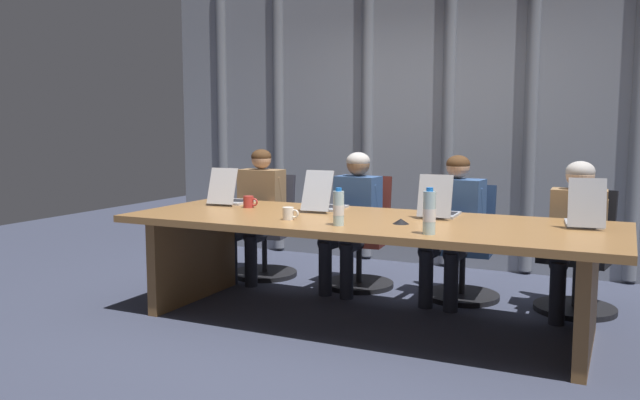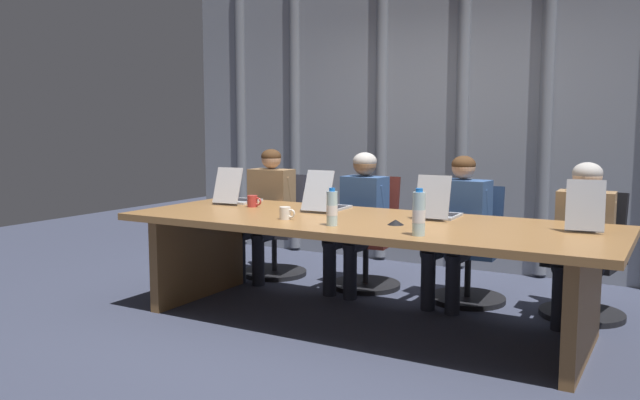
# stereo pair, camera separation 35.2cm
# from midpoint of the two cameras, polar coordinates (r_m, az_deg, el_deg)

# --- Properties ---
(ground_plane) EXTENTS (12.39, 12.39, 0.00)m
(ground_plane) POSITION_cam_midpoint_polar(r_m,az_deg,el_deg) (4.69, 1.69, -10.71)
(ground_plane) COLOR #383D51
(conference_table) EXTENTS (3.41, 1.24, 0.75)m
(conference_table) POSITION_cam_midpoint_polar(r_m,az_deg,el_deg) (4.55, 1.72, -3.59)
(conference_table) COLOR olive
(conference_table) RESTS_ON ground_plane
(curtain_backdrop) EXTENTS (6.19, 0.17, 3.10)m
(curtain_backdrop) POSITION_cam_midpoint_polar(r_m,az_deg,el_deg) (6.48, 9.37, 7.88)
(curtain_backdrop) COLOR gray
(curtain_backdrop) RESTS_ON ground_plane
(laptop_left_end) EXTENTS (0.27, 0.43, 0.30)m
(laptop_left_end) POSITION_cam_midpoint_polar(r_m,az_deg,el_deg) (5.45, -9.65, 0.28)
(laptop_left_end) COLOR #BCBCC1
(laptop_left_end) RESTS_ON conference_table
(laptop_left_mid) EXTENTS (0.24, 0.47, 0.31)m
(laptop_left_mid) POSITION_cam_midpoint_polar(r_m,az_deg,el_deg) (4.98, -1.58, -0.21)
(laptop_left_mid) COLOR #A8ADB7
(laptop_left_mid) RESTS_ON conference_table
(laptop_center) EXTENTS (0.25, 0.40, 0.31)m
(laptop_center) POSITION_cam_midpoint_polar(r_m,az_deg,el_deg) (4.66, 8.28, -0.75)
(laptop_center) COLOR #A8ADB7
(laptop_center) RESTS_ON conference_table
(laptop_right_mid) EXTENTS (0.27, 0.42, 0.32)m
(laptop_right_mid) POSITION_cam_midpoint_polar(r_m,az_deg,el_deg) (4.45, 20.10, -1.42)
(laptop_right_mid) COLOR #A8ADB7
(laptop_right_mid) RESTS_ON conference_table
(office_chair_left_end) EXTENTS (0.60, 0.61, 0.93)m
(office_chair_left_end) POSITION_cam_midpoint_polar(r_m,az_deg,el_deg) (6.10, -6.38, -3.32)
(office_chair_left_end) COLOR #2D2D38
(office_chair_left_end) RESTS_ON ground_plane
(office_chair_left_mid) EXTENTS (0.60, 0.60, 0.95)m
(office_chair_left_mid) POSITION_cam_midpoint_polar(r_m,az_deg,el_deg) (5.67, 1.82, -3.99)
(office_chair_left_mid) COLOR #511E19
(office_chair_left_mid) RESTS_ON ground_plane
(office_chair_center) EXTENTS (0.60, 0.60, 0.91)m
(office_chair_center) POSITION_cam_midpoint_polar(r_m,az_deg,el_deg) (5.38, 10.65, -4.81)
(office_chair_center) COLOR navy
(office_chair_center) RESTS_ON ground_plane
(office_chair_right_mid) EXTENTS (0.60, 0.61, 0.91)m
(office_chair_right_mid) POSITION_cam_midpoint_polar(r_m,az_deg,el_deg) (5.23, 19.90, -5.42)
(office_chair_right_mid) COLOR black
(office_chair_right_mid) RESTS_ON ground_plane
(person_left_end) EXTENTS (0.41, 0.55, 1.18)m
(person_left_end) POSITION_cam_midpoint_polar(r_m,az_deg,el_deg) (5.93, -7.22, -0.55)
(person_left_end) COLOR olive
(person_left_end) RESTS_ON ground_plane
(person_left_mid) EXTENTS (0.41, 0.57, 1.17)m
(person_left_mid) POSITION_cam_midpoint_polar(r_m,az_deg,el_deg) (5.48, 1.07, -1.07)
(person_left_mid) COLOR #335184
(person_left_mid) RESTS_ON ground_plane
(person_center) EXTENTS (0.46, 0.57, 1.16)m
(person_center) POSITION_cam_midpoint_polar(r_m,az_deg,el_deg) (5.19, 9.70, -1.68)
(person_center) COLOR #335184
(person_center) RESTS_ON ground_plane
(person_right_mid) EXTENTS (0.41, 0.55, 1.13)m
(person_right_mid) POSITION_cam_midpoint_polar(r_m,az_deg,el_deg) (5.03, 19.78, -2.31)
(person_right_mid) COLOR olive
(person_right_mid) RESTS_ON ground_plane
(water_bottle_primary) EXTENTS (0.07, 0.07, 0.25)m
(water_bottle_primary) POSITION_cam_midpoint_polar(r_m,az_deg,el_deg) (4.21, -0.75, -0.75)
(water_bottle_primary) COLOR silver
(water_bottle_primary) RESTS_ON conference_table
(water_bottle_secondary) EXTENTS (0.08, 0.08, 0.28)m
(water_bottle_secondary) POSITION_cam_midpoint_polar(r_m,az_deg,el_deg) (3.90, 7.02, -1.14)
(water_bottle_secondary) COLOR silver
(water_bottle_secondary) RESTS_ON conference_table
(coffee_mug_near) EXTENTS (0.12, 0.08, 0.09)m
(coffee_mug_near) POSITION_cam_midpoint_polar(r_m,az_deg,el_deg) (4.50, -5.00, -1.19)
(coffee_mug_near) COLOR white
(coffee_mug_near) RESTS_ON conference_table
(coffee_mug_far) EXTENTS (0.13, 0.08, 0.09)m
(coffee_mug_far) POSITION_cam_midpoint_polar(r_m,az_deg,el_deg) (5.18, -8.19, -0.17)
(coffee_mug_far) COLOR #B2332D
(coffee_mug_far) RESTS_ON conference_table
(conference_mic_left_side) EXTENTS (0.11, 0.11, 0.03)m
(conference_mic_left_side) POSITION_cam_midpoint_polar(r_m,az_deg,el_deg) (4.31, 4.78, -1.88)
(conference_mic_left_side) COLOR black
(conference_mic_left_side) RESTS_ON conference_table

